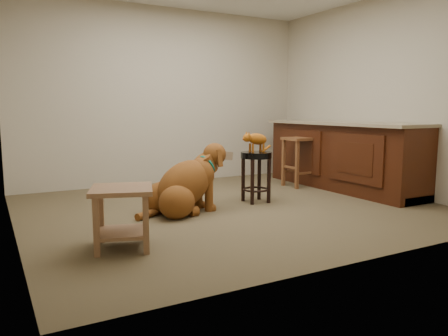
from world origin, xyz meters
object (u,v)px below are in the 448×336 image
golden_retriever (185,186)px  tabby_kitten (255,140)px  padded_stool (256,167)px  wood_stool (299,161)px  side_table (122,208)px

golden_retriever → tabby_kitten: (0.96, 0.10, 0.46)m
golden_retriever → tabby_kitten: bearing=-3.9°
padded_stool → golden_retriever: bearing=-174.2°
golden_retriever → wood_stool: bearing=8.7°
golden_retriever → padded_stool: bearing=-4.1°
side_table → tabby_kitten: 2.16m
tabby_kitten → wood_stool: bearing=30.8°
wood_stool → golden_retriever: 2.21m
wood_stool → tabby_kitten: tabby_kitten is taller
tabby_kitten → golden_retriever: bearing=-171.3°
padded_stool → golden_retriever: golden_retriever is taller
side_table → padded_stool: bearing=26.9°
wood_stool → side_table: bearing=-152.6°
side_table → tabby_kitten: (1.89, 0.96, 0.43)m
padded_stool → wood_stool: 1.28m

